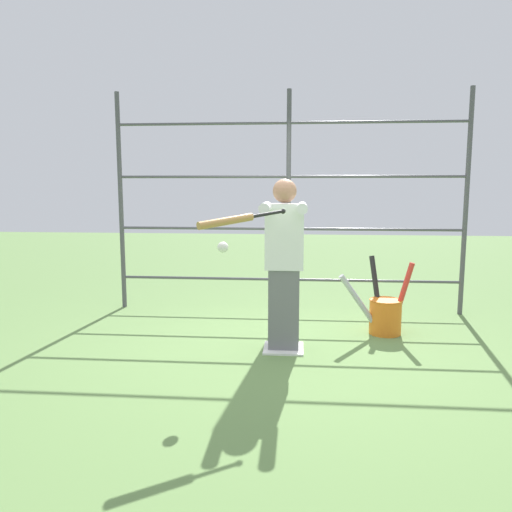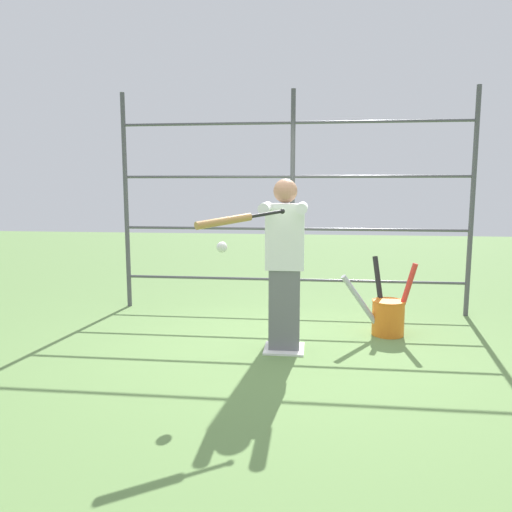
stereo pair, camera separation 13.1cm
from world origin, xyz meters
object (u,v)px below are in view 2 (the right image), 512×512
object	(u,v)px
softball_in_flight	(222,247)
bat_bucket	(387,314)
batter	(285,260)
baseball_bat_swinging	(232,220)

from	to	relation	value
softball_in_flight	bat_bucket	bearing A→B (deg)	-142.55
batter	bat_bucket	size ratio (longest dim) A/B	2.02
batter	baseball_bat_swinging	distance (m)	0.98
baseball_bat_swinging	softball_in_flight	xyz separation A→B (m)	(0.12, -0.20, -0.25)
batter	bat_bucket	world-z (taller)	batter
batter	softball_in_flight	world-z (taller)	batter
baseball_bat_swinging	bat_bucket	size ratio (longest dim) A/B	0.82
softball_in_flight	batter	bearing A→B (deg)	-131.63
softball_in_flight	bat_bucket	xyz separation A→B (m)	(-1.62, -1.24, -0.88)
baseball_bat_swinging	softball_in_flight	distance (m)	0.34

